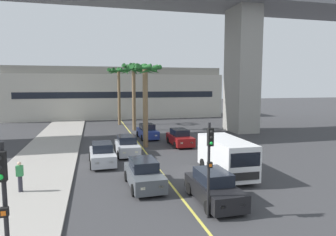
{
  "coord_description": "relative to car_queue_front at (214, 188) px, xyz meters",
  "views": [
    {
      "loc": [
        -4.28,
        -3.05,
        5.8
      ],
      "look_at": [
        0.0,
        14.0,
        3.83
      ],
      "focal_mm": 32.03,
      "sensor_mm": 36.0,
      "label": 1
    }
  ],
  "objects": [
    {
      "name": "palm_tree_near_median",
      "position": [
        -1.03,
        13.82,
        5.33
      ],
      "size": [
        3.09,
        3.12,
        7.69
      ],
      "color": "brown",
      "rests_on": "ground"
    },
    {
      "name": "sidewalk_left",
      "position": [
        -9.39,
        5.73,
        -0.65
      ],
      "size": [
        4.8,
        80.0,
        0.15
      ],
      "primitive_type": "cube",
      "color": "#9E9991",
      "rests_on": "ground"
    },
    {
      "name": "car_queue_second",
      "position": [
        -2.97,
        3.07,
        0.0
      ],
      "size": [
        1.94,
        4.16,
        1.56
      ],
      "color": "#4C5156",
      "rests_on": "ground"
    },
    {
      "name": "car_queue_fifth",
      "position": [
        -0.07,
        18.19,
        0.0
      ],
      "size": [
        1.94,
        4.16,
        1.56
      ],
      "color": "navy",
      "rests_on": "ground"
    },
    {
      "name": "traffic_light_left_sidewalk_corner",
      "position": [
        -7.95,
        -5.14,
        2.14
      ],
      "size": [
        0.24,
        0.37,
        4.2
      ],
      "color": "black",
      "rests_on": "sidewalk_left"
    },
    {
      "name": "car_queue_front",
      "position": [
        0.0,
        0.0,
        0.0
      ],
      "size": [
        1.88,
        4.13,
        1.56
      ],
      "color": "black",
      "rests_on": "ground"
    },
    {
      "name": "lane_stripe_center",
      "position": [
        -1.39,
        13.73,
        -0.72
      ],
      "size": [
        0.14,
        56.0,
        0.01
      ],
      "primitive_type": "cube",
      "color": "#DBCC4C",
      "rests_on": "ground"
    },
    {
      "name": "traffic_light_median_near",
      "position": [
        -0.93,
        -1.67,
        1.99
      ],
      "size": [
        0.24,
        0.37,
        4.2
      ],
      "color": "black",
      "rests_on": "ground"
    },
    {
      "name": "car_queue_third",
      "position": [
        2.3,
        13.77,
        0.0
      ],
      "size": [
        1.87,
        4.12,
        1.56
      ],
      "color": "maroon",
      "rests_on": "ground"
    },
    {
      "name": "palm_tree_far_median",
      "position": [
        -2.02,
        30.16,
        6.08
      ],
      "size": [
        3.52,
        3.56,
        8.21
      ],
      "color": "brown",
      "rests_on": "ground"
    },
    {
      "name": "pier_building_backdrop",
      "position": [
        -1.39,
        40.08,
        3.56
      ],
      "size": [
        35.91,
        8.04,
        8.68
      ],
      "color": "beige",
      "rests_on": "ground"
    },
    {
      "name": "palm_tree_mid_median",
      "position": [
        -0.65,
        24.27,
        5.99
      ],
      "size": [
        3.08,
        3.08,
        8.47
      ],
      "color": "brown",
      "rests_on": "ground"
    },
    {
      "name": "car_queue_fourth",
      "position": [
        -5.11,
        8.62,
        0.0
      ],
      "size": [
        1.94,
        4.15,
        1.56
      ],
      "color": "#B7BABF",
      "rests_on": "ground"
    },
    {
      "name": "car_queue_sixth",
      "position": [
        -3.03,
        11.23,
        0.0
      ],
      "size": [
        1.89,
        4.13,
        1.56
      ],
      "color": "#B7BABF",
      "rests_on": "ground"
    },
    {
      "name": "delivery_van",
      "position": [
        2.45,
        3.86,
        0.57
      ],
      "size": [
        2.22,
        5.28,
        2.36
      ],
      "color": "white",
      "rests_on": "ground"
    },
    {
      "name": "pedestrian_mid_block",
      "position": [
        -9.51,
        3.45,
        0.28
      ],
      "size": [
        0.34,
        0.22,
        1.62
      ],
      "color": "#2D2D38",
      "rests_on": "sidewalk_left"
    }
  ]
}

